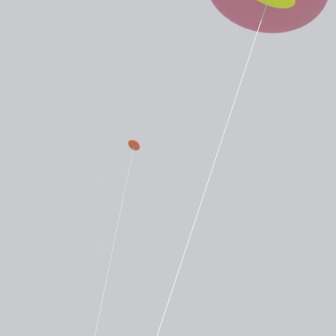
% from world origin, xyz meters
% --- Properties ---
extents(small_kite_tiny_distant, '(4.48, 1.37, 24.45)m').
position_xyz_m(small_kite_tiny_distant, '(14.50, 12.42, 23.89)').
color(small_kite_tiny_distant, red).
rests_on(small_kite_tiny_distant, ground).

